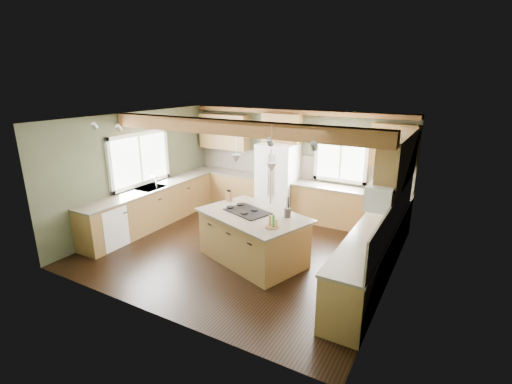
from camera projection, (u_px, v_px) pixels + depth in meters
The scene contains 37 objects.
floor at pixel (244, 249), 7.50m from camera, with size 5.60×5.60×0.00m, color black.
ceiling at pixel (242, 119), 6.74m from camera, with size 5.60×5.60×0.00m, color silver.
wall_back at pixel (295, 162), 9.20m from camera, with size 5.60×5.60×0.00m, color #434933.
wall_left at pixel (138, 170), 8.43m from camera, with size 5.00×5.00×0.00m, color #434933.
wall_right at pixel (395, 212), 5.80m from camera, with size 5.00×5.00×0.00m, color #434933.
ceiling_beam at pixel (233, 128), 6.52m from camera, with size 5.55×0.26×0.26m, color brown.
soffit_trim at pixel (295, 112), 8.75m from camera, with size 5.55×0.20×0.10m, color brown.
backsplash_back at pixel (295, 166), 9.21m from camera, with size 5.58×0.03×0.58m, color brown.
backsplash_right at pixel (394, 216), 5.88m from camera, with size 0.03×3.70×0.58m, color brown.
base_cab_back_left at pixel (229, 189), 10.04m from camera, with size 2.02×0.60×0.88m, color brown.
counter_back_left at pixel (229, 172), 9.91m from camera, with size 2.06×0.64×0.04m, color #4E4639.
base_cab_back_right at pixel (349, 209), 8.50m from camera, with size 2.62×0.60×0.88m, color brown.
counter_back_right at pixel (350, 189), 8.37m from camera, with size 2.66×0.64×0.04m, color #4E4639.
base_cab_left at pixel (152, 207), 8.59m from camera, with size 0.60×3.70×0.88m, color brown.
counter_left at pixel (151, 188), 8.45m from camera, with size 0.64×3.74×0.04m, color #4E4639.
base_cab_right at pixel (372, 256), 6.24m from camera, with size 0.60×3.70×0.88m, color brown.
counter_right at pixel (374, 231), 6.10m from camera, with size 0.64×3.74×0.04m, color #4E4639.
upper_cab_back_left at pixel (224, 132), 9.80m from camera, with size 1.40×0.35×0.90m, color brown.
upper_cab_over_fridge at pixel (282, 128), 8.94m from camera, with size 0.96×0.35×0.70m, color brown.
upper_cab_right at pixel (398, 160), 6.44m from camera, with size 0.35×2.20×0.90m, color brown.
upper_cab_back_corner at pixel (394, 146), 7.78m from camera, with size 0.90×0.35×0.90m, color brown.
window_left at pixel (139, 159), 8.39m from camera, with size 0.04×1.60×1.05m, color white.
window_back at pixel (341, 157), 8.57m from camera, with size 1.10×0.04×1.00m, color white.
sink at pixel (151, 188), 8.45m from camera, with size 0.50×0.65×0.03m, color #262628.
faucet at pixel (156, 183), 8.32m from camera, with size 0.02×0.02×0.28m, color #B2B2B7.
dishwasher at pixel (106, 226), 7.50m from camera, with size 0.60×0.60×0.84m, color white.
oven at pixel (349, 294), 5.16m from camera, with size 0.60×0.72×0.84m, color white.
microwave at pixel (382, 195), 5.79m from camera, with size 0.40×0.70×0.38m, color white.
pendant_left at pixel (236, 159), 6.84m from camera, with size 0.18×0.18×0.16m, color #B2B2B7.
pendant_right at pixel (271, 167), 6.17m from camera, with size 0.18×0.18×0.16m, color #B2B2B7.
refrigerator at pixel (277, 180), 9.14m from camera, with size 0.90×0.74×1.80m, color white.
island at pixel (253, 238), 6.93m from camera, with size 1.87×1.14×0.88m, color brown.
island_top at pixel (253, 215), 6.79m from camera, with size 2.00×1.27×0.04m, color #4E4639.
cooktop at pixel (248, 211), 6.89m from camera, with size 0.81×0.54×0.02m, color black.
knife_block at pixel (229, 196), 7.48m from camera, with size 0.12×0.09×0.19m, color brown.
utensil_crock at pixel (287, 213), 6.62m from camera, with size 0.13×0.13×0.17m, color #423835.
bottle_tray at pixel (272, 221), 6.17m from camera, with size 0.23×0.23×0.22m, color brown, non-canonical shape.
Camera 1 is at (3.58, -5.82, 3.30)m, focal length 26.00 mm.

